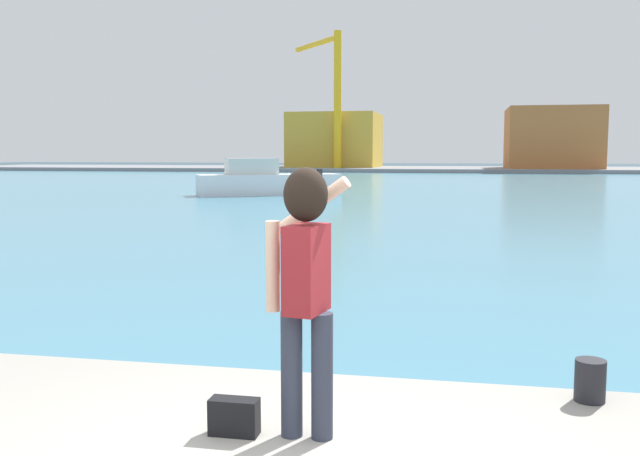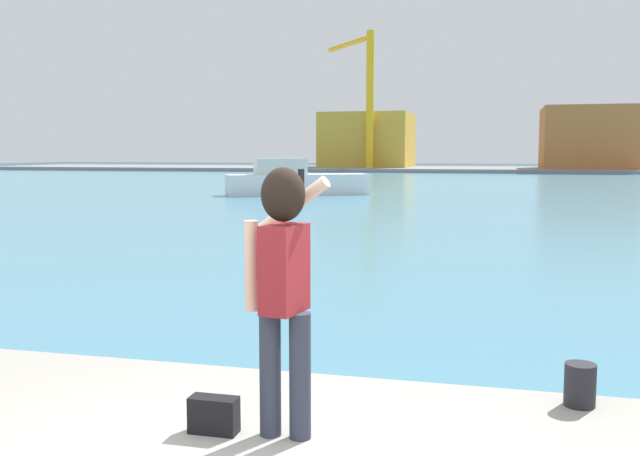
% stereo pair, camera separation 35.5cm
% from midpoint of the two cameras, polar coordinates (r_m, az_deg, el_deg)
% --- Properties ---
extents(ground_plane, '(220.00, 220.00, 0.00)m').
position_cam_midpoint_polar(ground_plane, '(53.59, 12.96, 3.34)').
color(ground_plane, '#334751').
extents(harbor_water, '(140.00, 100.00, 0.02)m').
position_cam_midpoint_polar(harbor_water, '(55.59, 13.00, 3.45)').
color(harbor_water, teal).
rests_on(harbor_water, ground_plane).
extents(far_shore_dock, '(140.00, 20.00, 0.48)m').
position_cam_midpoint_polar(far_shore_dock, '(95.55, 13.48, 4.65)').
color(far_shore_dock, gray).
rests_on(far_shore_dock, ground_plane).
extents(person_photographer, '(0.53, 0.56, 1.74)m').
position_cam_midpoint_polar(person_photographer, '(4.43, -0.71, -3.77)').
color(person_photographer, '#2D3342').
rests_on(person_photographer, quay_promenade).
extents(handbag, '(0.32, 0.14, 0.24)m').
position_cam_midpoint_polar(handbag, '(4.77, -6.46, -14.89)').
color(handbag, black).
rests_on(handbag, quay_promenade).
extents(harbor_bollard, '(0.22, 0.22, 0.31)m').
position_cam_midpoint_polar(harbor_bollard, '(5.59, 22.15, -11.74)').
color(harbor_bollard, black).
rests_on(harbor_bollard, quay_promenade).
extents(boat_moored, '(8.27, 5.75, 2.14)m').
position_cam_midpoint_polar(boat_moored, '(41.08, -1.82, 3.80)').
color(boat_moored, white).
rests_on(boat_moored, harbor_water).
extents(warehouse_left, '(11.89, 12.22, 7.38)m').
position_cam_midpoint_polar(warehouse_left, '(98.81, 4.04, 7.13)').
color(warehouse_left, gold).
rests_on(warehouse_left, far_shore_dock).
extents(warehouse_right, '(11.25, 11.76, 7.66)m').
position_cam_midpoint_polar(warehouse_right, '(94.94, 21.09, 6.86)').
color(warehouse_right, '#B26633').
rests_on(warehouse_right, far_shore_dock).
extents(port_crane, '(8.33, 10.60, 17.45)m').
position_cam_midpoint_polar(port_crane, '(93.22, 3.74, 11.55)').
color(port_crane, yellow).
rests_on(port_crane, far_shore_dock).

